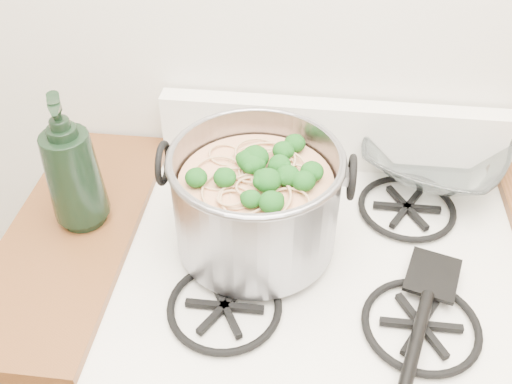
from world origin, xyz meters
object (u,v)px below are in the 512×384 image
(bottle, at_px, (70,163))
(spatula, at_px, (434,272))
(stock_pot, at_px, (256,202))
(glass_bowl, at_px, (432,163))

(bottle, bearing_deg, spatula, -31.20)
(stock_pot, bearing_deg, spatula, -9.68)
(stock_pot, bearing_deg, glass_bowl, 36.14)
(stock_pot, relative_size, spatula, 1.11)
(spatula, height_order, glass_bowl, glass_bowl)
(stock_pot, xyz_separation_m, bottle, (-0.35, 0.02, 0.04))
(stock_pot, height_order, bottle, bottle)
(spatula, relative_size, bottle, 1.08)
(stock_pot, relative_size, glass_bowl, 2.82)
(spatula, relative_size, glass_bowl, 2.54)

